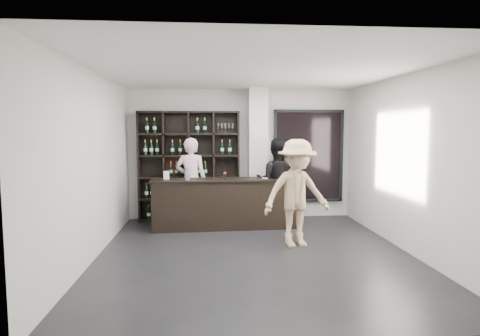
{
  "coord_description": "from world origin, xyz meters",
  "views": [
    {
      "loc": [
        -0.75,
        -6.27,
        1.99
      ],
      "look_at": [
        -0.15,
        1.1,
        1.29
      ],
      "focal_mm": 30.0,
      "sensor_mm": 36.0,
      "label": 1
    }
  ],
  "objects": [
    {
      "name": "glass_panel",
      "position": [
        1.55,
        2.69,
        1.4
      ],
      "size": [
        1.6,
        0.08,
        2.1
      ],
      "color": "black",
      "rests_on": "floor"
    },
    {
      "name": "card_stand",
      "position": [
        -1.57,
        1.77,
        1.09
      ],
      "size": [
        0.12,
        0.06,
        0.17
      ],
      "primitive_type": "cube",
      "rotation": [
        0.0,
        0.0,
        0.09
      ],
      "color": "white",
      "rests_on": "tasting_counter"
    },
    {
      "name": "structural_column",
      "position": [
        0.35,
        2.47,
        1.45
      ],
      "size": [
        0.4,
        0.4,
        2.9
      ],
      "primitive_type": "cube",
      "color": "silver",
      "rests_on": "floor"
    },
    {
      "name": "taster_black",
      "position": [
        0.69,
        1.91,
        0.91
      ],
      "size": [
        1.04,
        0.91,
        1.83
      ],
      "primitive_type": "imported",
      "rotation": [
        0.0,
        0.0,
        2.86
      ],
      "color": "black",
      "rests_on": "floor"
    },
    {
      "name": "wine_glass",
      "position": [
        -0.4,
        1.68,
        1.1
      ],
      "size": [
        0.1,
        0.1,
        0.17
      ],
      "primitive_type": null,
      "rotation": [
        0.0,
        0.0,
        0.39
      ],
      "color": "white",
      "rests_on": "tasting_counter"
    },
    {
      "name": "wine_shelf",
      "position": [
        -1.15,
        2.57,
        1.2
      ],
      "size": [
        2.2,
        0.35,
        2.4
      ],
      "primitive_type": null,
      "color": "black",
      "rests_on": "floor"
    },
    {
      "name": "floor",
      "position": [
        0.0,
        0.0,
        -0.01
      ],
      "size": [
        5.0,
        5.5,
        0.01
      ],
      "primitive_type": "cube",
      "color": "black",
      "rests_on": "ground"
    },
    {
      "name": "napkin_stack",
      "position": [
        0.44,
        1.77,
        1.02
      ],
      "size": [
        0.16,
        0.16,
        0.02
      ],
      "primitive_type": "cube",
      "rotation": [
        0.0,
        0.0,
        -0.4
      ],
      "color": "white",
      "rests_on": "tasting_counter"
    },
    {
      "name": "spit_cup",
      "position": [
        -1.14,
        1.61,
        1.07
      ],
      "size": [
        0.11,
        0.11,
        0.13
      ],
      "primitive_type": "cylinder",
      "rotation": [
        0.0,
        0.0,
        -0.16
      ],
      "color": "silver",
      "rests_on": "tasting_counter"
    },
    {
      "name": "customer",
      "position": [
        0.77,
        0.4,
        0.92
      ],
      "size": [
        1.31,
        0.92,
        1.84
      ],
      "primitive_type": "imported",
      "rotation": [
        0.0,
        0.0,
        0.22
      ],
      "color": "tan",
      "rests_on": "floor"
    },
    {
      "name": "taster_pink",
      "position": [
        -1.1,
        2.29,
        0.92
      ],
      "size": [
        0.74,
        0.55,
        1.84
      ],
      "primitive_type": "imported",
      "rotation": [
        0.0,
        0.0,
        2.97
      ],
      "color": "silver",
      "rests_on": "floor"
    },
    {
      "name": "tasting_counter",
      "position": [
        -0.35,
        1.75,
        0.51
      ],
      "size": [
        3.07,
        0.64,
        1.01
      ],
      "rotation": [
        0.0,
        0.0,
        0.04
      ],
      "color": "black",
      "rests_on": "floor"
    }
  ]
}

